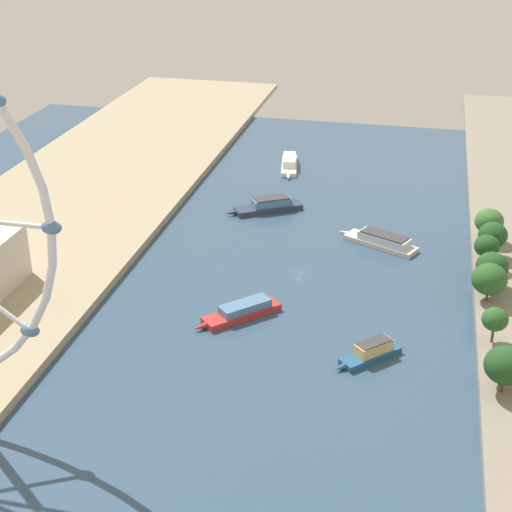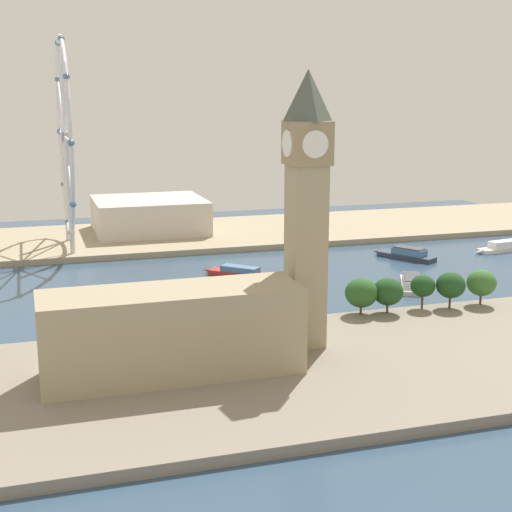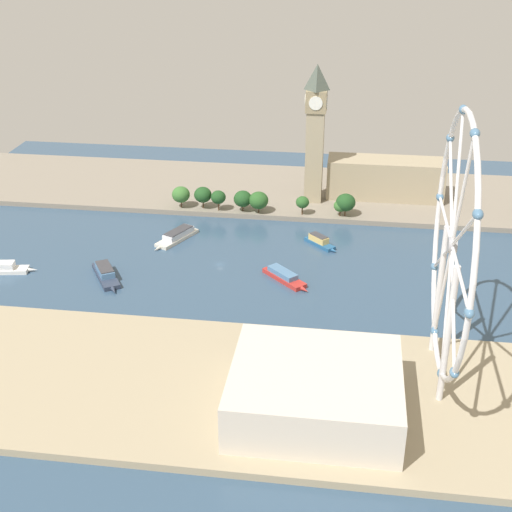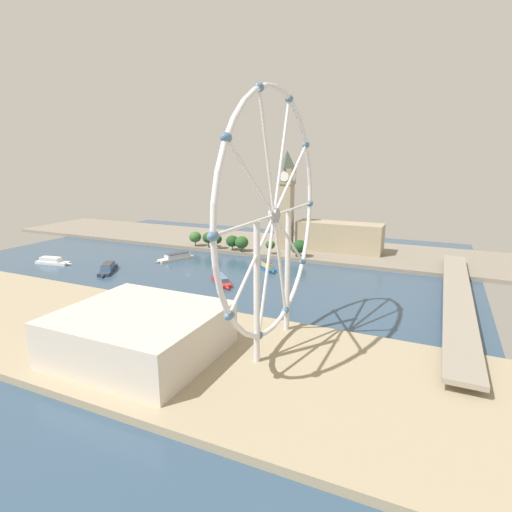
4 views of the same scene
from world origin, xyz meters
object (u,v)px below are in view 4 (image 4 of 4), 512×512
(ferris_wheel, at_px, (274,218))
(tour_boat_1, at_px, (108,268))
(river_bridge, at_px, (457,298))
(parliament_block, at_px, (339,237))
(riverside_hall, at_px, (140,333))
(tour_boat_2, at_px, (176,257))
(clock_tower, at_px, (286,199))
(tour_boat_3, at_px, (53,261))
(tour_boat_0, at_px, (221,280))
(tour_boat_4, at_px, (268,267))

(ferris_wheel, xyz_separation_m, tour_boat_1, (-63.76, -154.18, -54.56))
(river_bridge, xyz_separation_m, tour_boat_1, (22.36, -226.47, -4.00))
(parliament_block, distance_m, riverside_hall, 218.65)
(parliament_block, distance_m, tour_boat_2, 136.17)
(clock_tower, relative_size, tour_boat_3, 2.58)
(river_bridge, xyz_separation_m, tour_boat_3, (23.68, -280.92, -4.13))
(tour_boat_0, height_order, tour_boat_4, tour_boat_4)
(ferris_wheel, height_order, tour_boat_1, ferris_wheel)
(tour_boat_1, bearing_deg, tour_boat_3, -119.99)
(tour_boat_2, bearing_deg, tour_boat_4, 117.90)
(clock_tower, relative_size, tour_boat_2, 2.54)
(parliament_block, xyz_separation_m, river_bridge, (100.32, 88.08, -8.68))
(tour_boat_2, bearing_deg, ferris_wheel, 74.55)
(river_bridge, bearing_deg, tour_boat_4, -103.67)
(clock_tower, xyz_separation_m, riverside_hall, (204.69, 14.34, -34.05))
(clock_tower, xyz_separation_m, tour_boat_4, (58.23, 7.75, -43.82))
(tour_boat_4, bearing_deg, tour_boat_1, -108.29)
(clock_tower, distance_m, tour_boat_4, 73.29)
(clock_tower, relative_size, tour_boat_4, 4.35)
(parliament_block, xyz_separation_m, riverside_hall, (216.69, -29.09, -2.95))
(riverside_hall, xyz_separation_m, river_bridge, (-116.37, 117.16, -5.74))
(clock_tower, relative_size, tour_boat_0, 3.28)
(river_bridge, height_order, tour_boat_4, river_bridge)
(tour_boat_0, bearing_deg, parliament_block, 110.55)
(tour_boat_2, bearing_deg, river_bridge, 108.02)
(riverside_hall, distance_m, tour_boat_2, 166.90)
(tour_boat_0, relative_size, tour_boat_4, 1.32)
(clock_tower, xyz_separation_m, tour_boat_3, (112.00, -149.41, -43.91))
(clock_tower, height_order, riverside_hall, clock_tower)
(ferris_wheel, bearing_deg, clock_tower, -161.25)
(tour_boat_0, bearing_deg, river_bridge, 49.84)
(parliament_block, bearing_deg, tour_boat_3, -57.26)
(parliament_block, height_order, tour_boat_0, parliament_block)
(parliament_block, height_order, ferris_wheel, ferris_wheel)
(ferris_wheel, height_order, riverside_hall, ferris_wheel)
(river_bridge, height_order, tour_boat_2, river_bridge)
(parliament_block, bearing_deg, tour_boat_4, -26.93)
(clock_tower, height_order, ferris_wheel, ferris_wheel)
(riverside_hall, bearing_deg, parliament_block, 172.36)
(ferris_wheel, bearing_deg, parliament_block, -175.16)
(tour_boat_1, relative_size, tour_boat_3, 0.97)
(ferris_wheel, relative_size, tour_boat_4, 5.42)
(clock_tower, distance_m, riverside_hall, 208.00)
(parliament_block, distance_m, tour_boat_3, 229.62)
(riverside_hall, height_order, tour_boat_0, riverside_hall)
(ferris_wheel, height_order, tour_boat_3, ferris_wheel)
(riverside_hall, relative_size, tour_boat_4, 3.14)
(tour_boat_3, bearing_deg, tour_boat_0, -4.86)
(ferris_wheel, relative_size, tour_boat_2, 3.17)
(riverside_hall, bearing_deg, tour_boat_2, -149.36)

